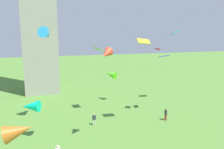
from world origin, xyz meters
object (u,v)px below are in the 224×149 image
kite_flying_6 (98,49)px  kite_flying_9 (46,34)px  kite_flying_5 (175,33)px  kite_flying_0 (18,131)px  kite_flying_8 (31,106)px  kite_flying_4 (144,41)px  person_0 (94,119)px  kite_flying_2 (111,75)px  kite_flying_1 (106,54)px  person_1 (166,114)px  kite_flying_7 (157,49)px  kite_flying_3 (164,56)px

kite_flying_6 → kite_flying_9: size_ratio=0.65×
kite_flying_6 → kite_flying_5: bearing=60.1°
kite_flying_0 → kite_flying_8: bearing=-5.9°
kite_flying_4 → kite_flying_0: bearing=29.7°
person_0 → kite_flying_4: bearing=-32.8°
kite_flying_5 → kite_flying_2: bearing=41.7°
kite_flying_2 → kite_flying_1: bearing=30.7°
person_1 → kite_flying_0: bearing=-56.1°
kite_flying_6 → kite_flying_7: kite_flying_7 is taller
kite_flying_7 → kite_flying_8: (-17.79, -2.72, -6.05)m
kite_flying_3 → kite_flying_6: (-12.99, -2.73, 1.65)m
kite_flying_0 → kite_flying_4: size_ratio=1.38×
kite_flying_0 → kite_flying_2: size_ratio=1.04×
person_0 → kite_flying_1: (0.17, -5.07, 9.02)m
kite_flying_3 → kite_flying_6: kite_flying_6 is taller
person_0 → kite_flying_9: (-5.43, 3.63, 11.02)m
kite_flying_1 → kite_flying_8: bearing=-163.5°
kite_flying_6 → kite_flying_7: bearing=60.2°
kite_flying_7 → kite_flying_9: 15.77m
kite_flying_9 → person_0: bearing=168.8°
kite_flying_2 → kite_flying_7: kite_flying_7 is taller
kite_flying_1 → kite_flying_4: bearing=74.2°
kite_flying_8 → kite_flying_6: bearing=143.3°
kite_flying_8 → kite_flying_9: bearing=175.8°
kite_flying_2 → kite_flying_9: size_ratio=0.82×
kite_flying_2 → kite_flying_9: kite_flying_9 is taller
kite_flying_7 → kite_flying_0: bearing=-32.9°
kite_flying_3 → kite_flying_8: (-22.69, -8.75, -4.30)m
kite_flying_5 → kite_flying_6: (-10.26, 4.22, -2.38)m
person_1 → kite_flying_1: kite_flying_1 is taller
kite_flying_5 → kite_flying_8: size_ratio=0.61×
kite_flying_4 → kite_flying_7: kite_flying_4 is taller
kite_flying_5 → person_0: bearing=99.7°
kite_flying_0 → kite_flying_5: (20.71, 9.15, 8.02)m
person_0 → kite_flying_0: size_ratio=0.64×
person_1 → kite_flying_4: kite_flying_4 is taller
person_1 → kite_flying_7: size_ratio=1.15×
kite_flying_6 → kite_flying_3: bearing=94.3°
kite_flying_8 → kite_flying_3: bearing=132.6°
kite_flying_1 → kite_flying_7: 11.93m
person_1 → kite_flying_9: kite_flying_9 is taller
kite_flying_8 → kite_flying_9: kite_flying_9 is taller
kite_flying_3 → person_1: bearing=70.1°
kite_flying_0 → kite_flying_2: bearing=-37.5°
person_0 → kite_flying_7: 13.55m
kite_flying_5 → kite_flying_6: size_ratio=0.77×
kite_flying_4 → kite_flying_7: size_ratio=1.23×
kite_flying_0 → kite_flying_8: size_ratio=1.04×
kite_flying_7 → kite_flying_8: 18.99m
kite_flying_3 → kite_flying_7: 7.97m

